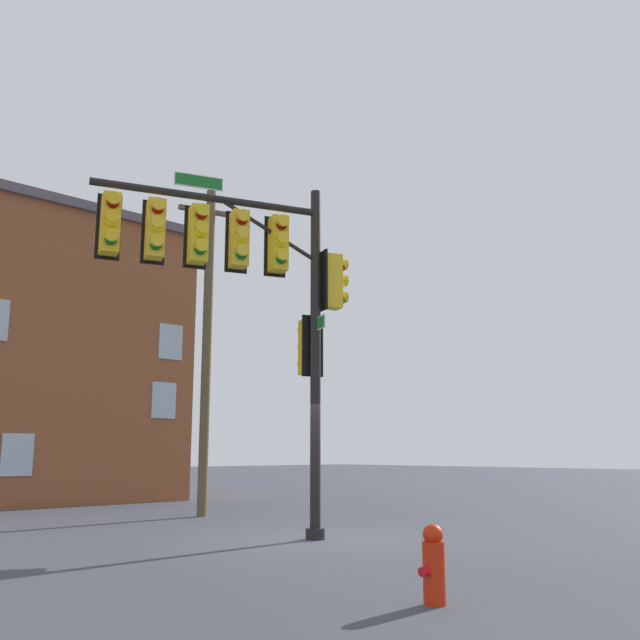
{
  "coord_description": "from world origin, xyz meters",
  "views": [
    {
      "loc": [
        9.16,
        9.99,
        1.59
      ],
      "look_at": [
        -0.45,
        -0.35,
        4.26
      ],
      "focal_mm": 39.39,
      "sensor_mm": 36.0,
      "label": 1
    }
  ],
  "objects": [
    {
      "name": "signal_pole_assembly",
      "position": [
        1.31,
        -0.5,
        4.96
      ],
      "size": [
        4.82,
        2.08,
        6.82
      ],
      "color": "black",
      "rests_on": "ground_plane"
    },
    {
      "name": "ground_plane",
      "position": [
        0.0,
        0.0,
        0.0
      ],
      "size": [
        120.0,
        120.0,
        0.0
      ],
      "primitive_type": "plane",
      "color": "#3C3E48"
    },
    {
      "name": "utility_pole",
      "position": [
        -1.11,
        -5.47,
        4.51
      ],
      "size": [
        1.77,
        0.57,
        8.67
      ],
      "color": "brown",
      "rests_on": "ground_plane"
    },
    {
      "name": "fire_hydrant",
      "position": [
        2.93,
        5.07,
        0.41
      ],
      "size": [
        0.33,
        0.24,
        0.83
      ],
      "color": "red",
      "rests_on": "ground_plane"
    },
    {
      "name": "brick_building",
      "position": [
        0.34,
        -14.77,
        4.77
      ],
      "size": [
        9.32,
        8.21,
        9.51
      ],
      "color": "brown",
      "rests_on": "ground_plane"
    }
  ]
}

